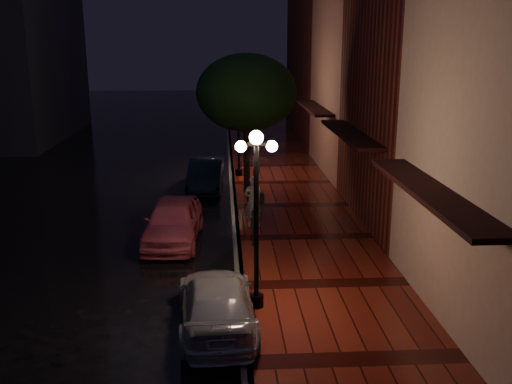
% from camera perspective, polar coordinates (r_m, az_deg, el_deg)
% --- Properties ---
extents(ground, '(120.00, 120.00, 0.00)m').
position_cam_1_polar(ground, '(18.81, -1.95, -5.05)').
color(ground, black).
rests_on(ground, ground).
extents(sidewalk, '(4.50, 60.00, 0.15)m').
position_cam_1_polar(sidewalk, '(18.96, 4.88, -4.68)').
color(sidewalk, '#46120C').
rests_on(sidewalk, ground).
extents(curb, '(0.25, 60.00, 0.15)m').
position_cam_1_polar(curb, '(18.78, -1.95, -4.83)').
color(curb, '#595451').
rests_on(curb, ground).
extents(storefront_mid, '(5.00, 8.00, 11.00)m').
position_cam_1_polar(storefront_mid, '(21.05, 17.61, 11.73)').
color(storefront_mid, '#511914').
rests_on(storefront_mid, ground).
extents(storefront_far, '(5.00, 8.00, 9.00)m').
position_cam_1_polar(storefront_far, '(28.72, 11.78, 10.76)').
color(storefront_far, '#8C5951').
rests_on(storefront_far, ground).
extents(storefront_extra, '(5.00, 12.00, 10.00)m').
position_cam_1_polar(storefront_extra, '(38.43, 7.93, 12.64)').
color(storefront_extra, '#511914').
rests_on(storefront_extra, ground).
extents(streetlamp_near, '(0.96, 0.36, 4.31)m').
position_cam_1_polar(streetlamp_near, '(13.26, 0.03, -1.80)').
color(streetlamp_near, black).
rests_on(streetlamp_near, sidewalk).
extents(streetlamp_far, '(0.96, 0.36, 4.31)m').
position_cam_1_polar(streetlamp_far, '(26.96, -1.75, 6.75)').
color(streetlamp_far, black).
rests_on(streetlamp_far, sidewalk).
extents(street_tree, '(4.16, 4.16, 5.80)m').
position_cam_1_polar(street_tree, '(23.79, -0.94, 9.66)').
color(street_tree, black).
rests_on(street_tree, sidewalk).
extents(pink_car, '(1.95, 4.34, 1.45)m').
position_cam_1_polar(pink_car, '(18.80, -8.28, -2.88)').
color(pink_car, '#D2566E').
rests_on(pink_car, ground).
extents(navy_car, '(1.63, 4.19, 1.36)m').
position_cam_1_polar(navy_car, '(25.26, -5.04, 1.71)').
color(navy_car, black).
rests_on(navy_car, ground).
extents(silver_car, '(1.94, 4.29, 1.22)m').
position_cam_1_polar(silver_car, '(13.30, -3.95, -10.98)').
color(silver_car, '#AFAFB7').
rests_on(silver_car, ground).
extents(woman_with_umbrella, '(1.04, 1.06, 2.50)m').
position_cam_1_polar(woman_with_umbrella, '(19.50, -0.26, 1.23)').
color(woman_with_umbrella, silver).
rests_on(woman_with_umbrella, sidewalk).
extents(parking_meter, '(0.12, 0.10, 1.18)m').
position_cam_1_polar(parking_meter, '(17.81, -0.29, -3.25)').
color(parking_meter, black).
rests_on(parking_meter, sidewalk).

